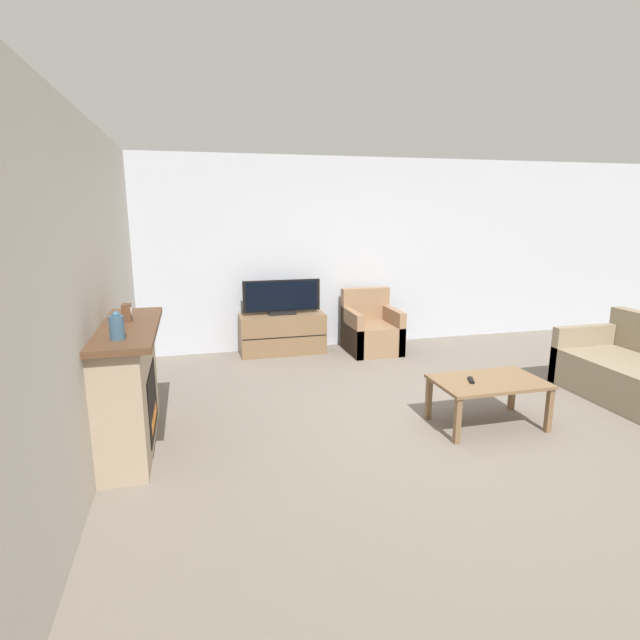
{
  "coord_description": "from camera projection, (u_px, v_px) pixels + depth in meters",
  "views": [
    {
      "loc": [
        -2.2,
        -3.93,
        1.98
      ],
      "look_at": [
        -0.94,
        0.98,
        0.85
      ],
      "focal_mm": 28.0,
      "sensor_mm": 36.0,
      "label": 1
    }
  ],
  "objects": [
    {
      "name": "ground_plane",
      "position": [
        442.0,
        425.0,
        4.68
      ],
      "size": [
        24.0,
        24.0,
        0.0
      ],
      "primitive_type": "plane",
      "color": "slate"
    },
    {
      "name": "wall_back",
      "position": [
        347.0,
        253.0,
        7.24
      ],
      "size": [
        12.0,
        0.06,
        2.7
      ],
      "color": "silver",
      "rests_on": "ground"
    },
    {
      "name": "wall_left",
      "position": [
        84.0,
        297.0,
        3.66
      ],
      "size": [
        0.06,
        12.0,
        2.7
      ],
      "color": "beige",
      "rests_on": "ground"
    },
    {
      "name": "fireplace",
      "position": [
        128.0,
        386.0,
        4.18
      ],
      "size": [
        0.48,
        1.52,
        1.05
      ],
      "color": "tan",
      "rests_on": "ground"
    },
    {
      "name": "mantel_vase_left",
      "position": [
        117.0,
        327.0,
        3.62
      ],
      "size": [
        0.11,
        0.11,
        0.21
      ],
      "color": "#385670",
      "rests_on": "fireplace"
    },
    {
      "name": "mantel_clock",
      "position": [
        127.0,
        313.0,
        4.19
      ],
      "size": [
        0.08,
        0.11,
        0.15
      ],
      "color": "brown",
      "rests_on": "fireplace"
    },
    {
      "name": "tv_stand",
      "position": [
        282.0,
        334.0,
        6.96
      ],
      "size": [
        1.18,
        0.43,
        0.56
      ],
      "color": "brown",
      "rests_on": "ground"
    },
    {
      "name": "tv",
      "position": [
        282.0,
        298.0,
        6.85
      ],
      "size": [
        1.07,
        0.18,
        0.48
      ],
      "color": "black",
      "rests_on": "tv_stand"
    },
    {
      "name": "armchair",
      "position": [
        371.0,
        331.0,
        7.07
      ],
      "size": [
        0.7,
        0.76,
        0.87
      ],
      "color": "#937051",
      "rests_on": "ground"
    },
    {
      "name": "coffee_table",
      "position": [
        488.0,
        386.0,
        4.59
      ],
      "size": [
        1.0,
        0.62,
        0.44
      ],
      "color": "brown",
      "rests_on": "ground"
    },
    {
      "name": "remote",
      "position": [
        471.0,
        380.0,
        4.55
      ],
      "size": [
        0.09,
        0.15,
        0.02
      ],
      "rotation": [
        0.0,
        0.0,
        -0.39
      ],
      "color": "black",
      "rests_on": "coffee_table"
    }
  ]
}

